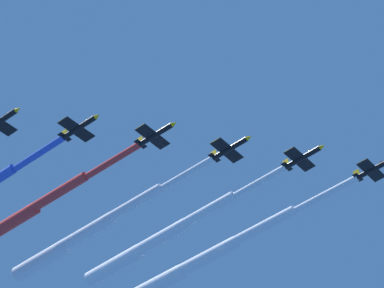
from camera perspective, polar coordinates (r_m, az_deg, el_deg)
jet_lead at (r=216.64m, az=0.57°, el=-7.05°), size 45.98×63.03×4.16m
jet_port_inner at (r=212.25m, az=-2.09°, el=-5.83°), size 39.57×55.53×4.06m
jet_starboard_inner at (r=211.21m, az=-6.50°, el=-5.42°), size 40.65×56.43×4.06m
jet_port_mid at (r=213.30m, az=-11.14°, el=-4.87°), size 43.04×59.18×4.09m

